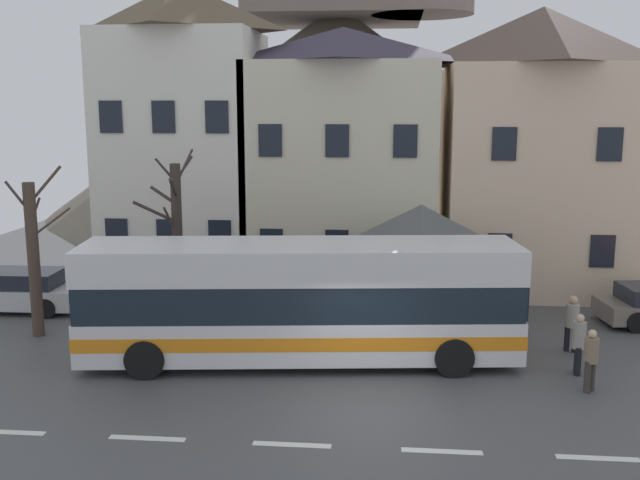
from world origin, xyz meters
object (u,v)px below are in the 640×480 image
(townhouse_02, at_px, (537,150))
(pedestrian_03, at_px, (572,320))
(hilltop_castle, at_px, (338,99))
(pedestrian_01, at_px, (591,358))
(pedestrian_02, at_px, (579,342))
(public_bench, at_px, (423,286))
(bare_tree_02, at_px, (177,238))
(bus_shelter, at_px, (421,226))
(parked_car_01, at_px, (15,291))
(bare_tree_00, at_px, (34,257))
(pedestrian_00, at_px, (453,311))
(townhouse_01, at_px, (342,159))
(townhouse_00, at_px, (185,136))
(transit_bus, at_px, (300,303))

(townhouse_02, distance_m, pedestrian_03, 9.02)
(hilltop_castle, relative_size, pedestrian_01, 23.48)
(pedestrian_02, xyz_separation_m, public_bench, (-3.61, 6.98, -0.37))
(pedestrian_02, height_order, pedestrian_03, pedestrian_03)
(bare_tree_02, bearing_deg, bus_shelter, 8.68)
(parked_car_01, xyz_separation_m, bare_tree_00, (2.06, -2.56, 1.70))
(pedestrian_01, bearing_deg, parked_car_01, 162.36)
(hilltop_castle, bearing_deg, pedestrian_00, -79.07)
(pedestrian_02, xyz_separation_m, bare_tree_00, (-15.13, 1.73, 1.53))
(townhouse_01, distance_m, bare_tree_02, 7.71)
(pedestrian_00, relative_size, pedestrian_03, 1.02)
(pedestrian_03, height_order, public_bench, pedestrian_03)
(pedestrian_00, distance_m, bare_tree_02, 8.64)
(townhouse_02, xyz_separation_m, pedestrian_02, (-0.57, -9.74, -4.27))
(bus_shelter, xyz_separation_m, pedestrian_01, (3.84, -5.75, -2.18))
(bare_tree_00, bearing_deg, pedestrian_03, 0.11)
(pedestrian_02, bearing_deg, pedestrian_00, 143.86)
(townhouse_02, height_order, bare_tree_00, townhouse_02)
(townhouse_02, relative_size, bare_tree_00, 2.04)
(pedestrian_01, xyz_separation_m, pedestrian_03, (0.24, 2.93, 0.07))
(parked_car_01, distance_m, pedestrian_02, 17.72)
(townhouse_01, relative_size, pedestrian_02, 6.03)
(townhouse_00, distance_m, townhouse_01, 6.01)
(parked_car_01, relative_size, pedestrian_02, 2.90)
(hilltop_castle, xyz_separation_m, transit_bus, (1.13, -29.25, -5.50))
(parked_car_01, height_order, pedestrian_01, pedestrian_01)
(pedestrian_00, xyz_separation_m, bare_tree_00, (-12.15, -0.44, 1.42))
(bare_tree_00, bearing_deg, townhouse_00, 70.80)
(public_bench, distance_m, bare_tree_00, 12.80)
(townhouse_00, bearing_deg, hilltop_castle, 78.07)
(pedestrian_02, bearing_deg, transit_bus, 177.93)
(pedestrian_00, bearing_deg, public_bench, 97.49)
(hilltop_castle, xyz_separation_m, parked_car_01, (-8.94, -25.21, -6.45))
(townhouse_00, bearing_deg, bus_shelter, -27.18)
(townhouse_01, xyz_separation_m, bare_tree_02, (-4.73, -5.72, -2.07))
(public_bench, xyz_separation_m, bare_tree_02, (-7.74, -3.54, 2.22))
(pedestrian_00, distance_m, pedestrian_01, 4.48)
(hilltop_castle, relative_size, pedestrian_02, 22.90)
(parked_car_01, bearing_deg, pedestrian_03, 170.46)
(townhouse_01, height_order, hilltop_castle, hilltop_castle)
(bus_shelter, bearing_deg, parked_car_01, -178.77)
(public_bench, bearing_deg, hilltop_castle, 101.65)
(hilltop_castle, bearing_deg, pedestrian_02, -74.37)
(parked_car_01, height_order, bare_tree_02, bare_tree_02)
(transit_bus, relative_size, parked_car_01, 2.54)
(pedestrian_03, xyz_separation_m, bare_tree_00, (-15.37, -0.03, 1.46))
(pedestrian_00, bearing_deg, bare_tree_00, -177.91)
(bus_shelter, relative_size, pedestrian_01, 2.40)
(townhouse_02, xyz_separation_m, pedestrian_00, (-3.55, -7.56, -4.16))
(parked_car_01, bearing_deg, pedestrian_01, 161.10)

